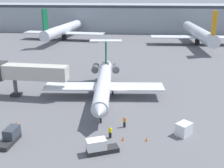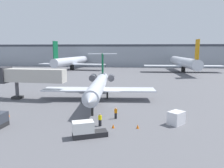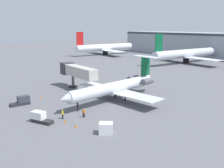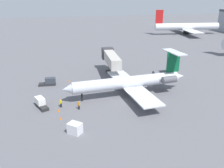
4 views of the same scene
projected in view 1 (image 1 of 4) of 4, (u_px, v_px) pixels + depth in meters
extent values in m
cube|color=#5B5B60|center=(119.00, 101.00, 50.99)|extent=(400.00, 400.00, 0.10)
cylinder|color=silver|center=(104.00, 83.00, 51.19)|extent=(4.34, 24.11, 2.54)
cone|color=silver|center=(99.00, 112.00, 39.07)|extent=(2.57, 2.38, 2.42)
cone|color=silver|center=(106.00, 65.00, 63.41)|extent=(2.35, 2.76, 2.16)
cube|color=silver|center=(136.00, 87.00, 52.34)|extent=(10.63, 5.16, 0.24)
cube|color=silver|center=(72.00, 86.00, 52.56)|extent=(10.63, 5.16, 0.24)
cylinder|color=#595960|center=(116.00, 68.00, 59.55)|extent=(1.74, 3.30, 1.50)
cylinder|color=#595960|center=(95.00, 68.00, 59.63)|extent=(1.74, 3.30, 1.50)
cube|color=#0C5933|center=(106.00, 51.00, 60.46)|extent=(0.48, 3.21, 4.72)
cube|color=silver|center=(106.00, 41.00, 59.74)|extent=(6.96, 2.90, 0.20)
cylinder|color=black|center=(101.00, 118.00, 42.40)|extent=(0.36, 0.36, 1.74)
cylinder|color=black|center=(113.00, 91.00, 53.74)|extent=(0.36, 0.36, 1.74)
cylinder|color=black|center=(96.00, 91.00, 53.80)|extent=(0.36, 0.36, 1.74)
cube|color=#B7B2A8|center=(31.00, 72.00, 51.58)|extent=(13.79, 3.35, 2.60)
cylinder|color=#4C4C51|center=(15.00, 87.00, 53.04)|extent=(0.70, 0.70, 3.54)
cube|color=#262626|center=(16.00, 94.00, 53.53)|extent=(1.80, 1.80, 0.50)
cube|color=black|center=(110.00, 135.00, 38.24)|extent=(0.39, 0.34, 0.85)
cube|color=yellow|center=(110.00, 130.00, 38.01)|extent=(0.47, 0.39, 0.60)
sphere|color=tan|center=(110.00, 127.00, 37.88)|extent=(0.24, 0.24, 0.24)
cube|color=black|center=(124.00, 124.00, 41.22)|extent=(0.37, 0.32, 0.85)
cube|color=orange|center=(124.00, 120.00, 40.99)|extent=(0.45, 0.36, 0.60)
sphere|color=tan|center=(125.00, 117.00, 40.86)|extent=(0.24, 0.24, 0.24)
cube|color=#262628|center=(10.00, 142.00, 36.82)|extent=(1.70, 4.09, 0.60)
cube|color=#333842|center=(12.00, 132.00, 37.27)|extent=(1.58, 2.50, 1.30)
cube|color=#262628|center=(103.00, 150.00, 34.87)|extent=(4.23, 2.81, 0.60)
cube|color=white|center=(96.00, 144.00, 34.34)|extent=(2.75, 2.21, 1.30)
cube|color=silver|center=(184.00, 129.00, 38.88)|extent=(2.58, 2.61, 1.77)
cone|color=orange|center=(16.00, 123.00, 41.97)|extent=(0.36, 0.36, 0.55)
cone|color=orange|center=(123.00, 139.00, 37.60)|extent=(0.36, 0.36, 0.55)
cone|color=orange|center=(147.00, 139.00, 37.49)|extent=(0.36, 0.36, 0.55)
cube|color=#8C939E|center=(133.00, 17.00, 137.90)|extent=(169.34, 22.94, 12.57)
cube|color=#333842|center=(133.00, 7.00, 125.46)|extent=(169.34, 0.60, 1.20)
cylinder|color=silver|center=(64.00, 29.00, 112.09)|extent=(7.30, 38.62, 3.76)
cube|color=#0C5933|center=(45.00, 20.00, 94.34)|extent=(0.67, 4.01, 7.00)
cube|color=silver|center=(64.00, 33.00, 112.56)|extent=(32.70, 8.96, 0.30)
cube|color=black|center=(64.00, 37.00, 113.07)|extent=(1.20, 2.80, 2.40)
cylinder|color=silver|center=(198.00, 33.00, 102.19)|extent=(5.54, 40.44, 3.99)
cube|color=orange|center=(214.00, 23.00, 83.26)|extent=(0.45, 4.01, 7.00)
cube|color=silver|center=(198.00, 37.00, 102.70)|extent=(34.07, 7.31, 0.30)
cube|color=black|center=(197.00, 41.00, 103.21)|extent=(1.20, 2.80, 2.40)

